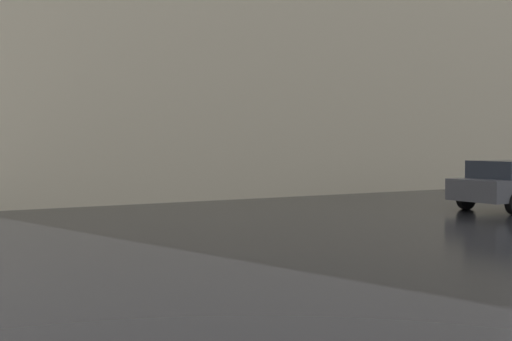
{
  "coord_description": "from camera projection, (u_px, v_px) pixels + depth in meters",
  "views": [
    {
      "loc": [
        -6.26,
        -3.9,
        1.84
      ],
      "look_at": [
        5.87,
        -10.89,
        1.28
      ],
      "focal_mm": 44.08,
      "sensor_mm": 36.0,
      "label": 1
    }
  ],
  "objects": []
}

